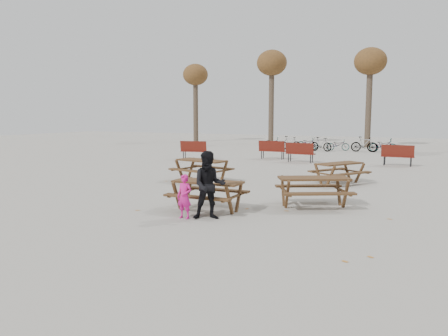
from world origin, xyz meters
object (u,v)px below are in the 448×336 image
at_px(food_tray, 213,182).
at_px(picnic_table_east, 314,192).
at_px(adult, 209,185).
at_px(picnic_table_far, 339,173).
at_px(main_picnic_table, 208,188).
at_px(soda_bottle, 200,179).
at_px(picnic_table_north, 202,171).
at_px(child, 184,197).

xyz_separation_m(food_tray, picnic_table_east, (2.15, 1.78, -0.39)).
height_order(food_tray, picnic_table_east, food_tray).
distance_m(adult, picnic_table_far, 6.96).
bearing_deg(adult, main_picnic_table, 90.84).
distance_m(main_picnic_table, soda_bottle, 0.35).
height_order(main_picnic_table, picnic_table_north, picnic_table_north).
distance_m(soda_bottle, picnic_table_north, 4.98).
bearing_deg(picnic_table_north, adult, -47.79).
height_order(food_tray, child, child).
bearing_deg(food_tray, child, -111.65).
relative_size(food_tray, child, 0.17).
height_order(picnic_table_east, picnic_table_north, picnic_table_north).
distance_m(soda_bottle, picnic_table_far, 6.56).
height_order(soda_bottle, picnic_table_far, soda_bottle).
relative_size(main_picnic_table, food_tray, 10.00).
xyz_separation_m(main_picnic_table, soda_bottle, (-0.13, -0.19, 0.26)).
xyz_separation_m(food_tray, soda_bottle, (-0.37, -0.03, 0.05)).
bearing_deg(soda_bottle, child, -88.36).
relative_size(soda_bottle, child, 0.16).
xyz_separation_m(food_tray, picnic_table_far, (2.06, 6.04, -0.41)).
bearing_deg(main_picnic_table, soda_bottle, -123.47).
height_order(picnic_table_north, picnic_table_far, picnic_table_north).
relative_size(soda_bottle, picnic_table_north, 0.09).
height_order(adult, picnic_table_far, adult).
height_order(main_picnic_table, child, child).
bearing_deg(adult, picnic_table_east, 23.33).
relative_size(child, picnic_table_north, 0.56).
height_order(adult, picnic_table_north, adult).
distance_m(main_picnic_table, food_tray, 0.35).
relative_size(child, picnic_table_far, 0.60).
bearing_deg(picnic_table_far, picnic_table_east, -146.06).
height_order(food_tray, soda_bottle, soda_bottle).
height_order(picnic_table_east, picnic_table_far, picnic_table_east).
xyz_separation_m(food_tray, adult, (0.22, -0.66, 0.02)).
bearing_deg(food_tray, soda_bottle, -174.80).
relative_size(food_tray, picnic_table_north, 0.09).
height_order(soda_bottle, adult, adult).
bearing_deg(child, main_picnic_table, 88.08).
relative_size(child, adult, 0.65).
relative_size(main_picnic_table, adult, 1.11).
relative_size(food_tray, picnic_table_east, 0.10).
xyz_separation_m(picnic_table_north, picnic_table_far, (4.71, 1.67, -0.03)).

